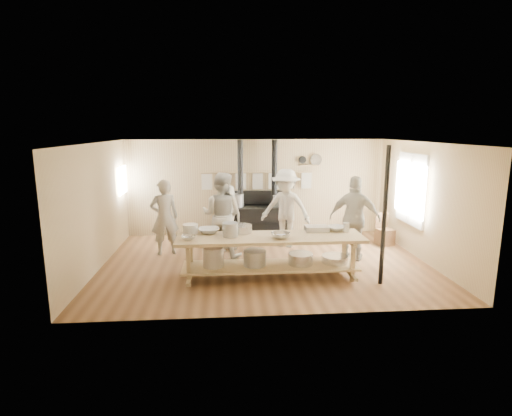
# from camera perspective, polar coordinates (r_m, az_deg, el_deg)

# --- Properties ---
(ground) EXTENTS (7.00, 7.00, 0.00)m
(ground) POSITION_cam_1_polar(r_m,az_deg,el_deg) (8.81, 1.35, -7.83)
(ground) COLOR brown
(ground) RESTS_ON ground
(room_shell) EXTENTS (7.00, 7.00, 7.00)m
(room_shell) POSITION_cam_1_polar(r_m,az_deg,el_deg) (8.41, 1.40, 2.67)
(room_shell) COLOR tan
(room_shell) RESTS_ON ground
(window_right) EXTENTS (0.09, 1.50, 1.65)m
(window_right) POSITION_cam_1_polar(r_m,az_deg,el_deg) (9.97, 21.31, 2.53)
(window_right) COLOR beige
(window_right) RESTS_ON ground
(left_opening) EXTENTS (0.00, 0.90, 0.90)m
(left_opening) POSITION_cam_1_polar(r_m,az_deg,el_deg) (10.68, -18.55, 3.80)
(left_opening) COLOR white
(left_opening) RESTS_ON ground
(stove) EXTENTS (1.90, 0.75, 2.60)m
(stove) POSITION_cam_1_polar(r_m,az_deg,el_deg) (10.69, 0.19, -1.48)
(stove) COLOR black
(stove) RESTS_ON ground
(towel_rail) EXTENTS (3.00, 0.04, 0.47)m
(towel_rail) POSITION_cam_1_polar(r_m,az_deg,el_deg) (10.79, 0.10, 4.23)
(towel_rail) COLOR #9F8B5B
(towel_rail) RESTS_ON ground
(back_wall_shelf) EXTENTS (0.63, 0.14, 0.32)m
(back_wall_shelf) POSITION_cam_1_polar(r_m,az_deg,el_deg) (10.99, 7.77, 6.60)
(back_wall_shelf) COLOR #9F8B5B
(back_wall_shelf) RESTS_ON ground
(prep_table) EXTENTS (3.60, 0.90, 0.85)m
(prep_table) POSITION_cam_1_polar(r_m,az_deg,el_deg) (7.79, 1.98, -6.38)
(prep_table) COLOR #9F8B5B
(prep_table) RESTS_ON ground
(support_post) EXTENTS (0.08, 0.08, 2.60)m
(support_post) POSITION_cam_1_polar(r_m,az_deg,el_deg) (7.67, 17.87, -1.18)
(support_post) COLOR black
(support_post) RESTS_ON ground
(cook_far_left) EXTENTS (0.73, 0.59, 1.76)m
(cook_far_left) POSITION_cam_1_polar(r_m,az_deg,el_deg) (9.42, -12.94, -1.30)
(cook_far_left) COLOR beige
(cook_far_left) RESTS_ON ground
(cook_left) EXTENTS (1.13, 1.01, 1.93)m
(cook_left) POSITION_cam_1_polar(r_m,az_deg,el_deg) (9.05, -4.92, -1.00)
(cook_left) COLOR beige
(cook_left) RESTS_ON ground
(cook_center) EXTENTS (0.92, 0.78, 1.59)m
(cook_center) POSITION_cam_1_polar(r_m,az_deg,el_deg) (9.53, -4.19, -1.38)
(cook_center) COLOR beige
(cook_center) RESTS_ON ground
(cook_right) EXTENTS (1.19, 0.88, 1.88)m
(cook_right) POSITION_cam_1_polar(r_m,az_deg,el_deg) (9.03, 13.93, -1.47)
(cook_right) COLOR beige
(cook_right) RESTS_ON ground
(cook_by_window) EXTENTS (1.43, 1.18, 1.92)m
(cook_by_window) POSITION_cam_1_polar(r_m,az_deg,el_deg) (9.82, 4.25, -0.03)
(cook_by_window) COLOR beige
(cook_by_window) RESTS_ON ground
(chair) EXTENTS (0.45, 0.45, 0.80)m
(chair) POSITION_cam_1_polar(r_m,az_deg,el_deg) (10.61, 17.87, -3.72)
(chair) COLOR #523521
(chair) RESTS_ON ground
(bowl_white_a) EXTENTS (0.44, 0.44, 0.10)m
(bowl_white_a) POSITION_cam_1_polar(r_m,az_deg,el_deg) (7.96, -6.75, -3.22)
(bowl_white_a) COLOR silver
(bowl_white_a) RESTS_ON prep_table
(bowl_steel_a) EXTENTS (0.37, 0.37, 0.08)m
(bowl_steel_a) POSITION_cam_1_polar(r_m,az_deg,el_deg) (7.54, -9.64, -4.21)
(bowl_steel_a) COLOR silver
(bowl_steel_a) RESTS_ON prep_table
(bowl_white_b) EXTENTS (0.51, 0.51, 0.09)m
(bowl_white_b) POSITION_cam_1_polar(r_m,az_deg,el_deg) (8.27, 11.38, -2.86)
(bowl_white_b) COLOR silver
(bowl_white_b) RESTS_ON prep_table
(bowl_steel_b) EXTENTS (0.38, 0.38, 0.11)m
(bowl_steel_b) POSITION_cam_1_polar(r_m,az_deg,el_deg) (7.54, 3.53, -3.93)
(bowl_steel_b) COLOR silver
(bowl_steel_b) RESTS_ON prep_table
(roasting_pan) EXTENTS (0.47, 0.31, 0.10)m
(roasting_pan) POSITION_cam_1_polar(r_m,az_deg,el_deg) (8.17, 8.67, -2.90)
(roasting_pan) COLOR #B2B2B7
(roasting_pan) RESTS_ON prep_table
(mixing_bowl_large) EXTENTS (0.61, 0.61, 0.15)m
(mixing_bowl_large) POSITION_cam_1_polar(r_m,az_deg,el_deg) (7.96, -2.26, -2.99)
(mixing_bowl_large) COLOR silver
(mixing_bowl_large) RESTS_ON prep_table
(bucket_galv) EXTENTS (0.35, 0.35, 0.27)m
(bucket_galv) POSITION_cam_1_polar(r_m,az_deg,el_deg) (7.65, -3.70, -3.10)
(bucket_galv) COLOR gray
(bucket_galv) RESTS_ON prep_table
(deep_bowl_enamel) EXTENTS (0.36, 0.36, 0.19)m
(deep_bowl_enamel) POSITION_cam_1_polar(r_m,az_deg,el_deg) (7.98, -9.36, -2.95)
(deep_bowl_enamel) COLOR silver
(deep_bowl_enamel) RESTS_ON prep_table
(pitcher) EXTENTS (0.15, 0.15, 0.19)m
(pitcher) POSITION_cam_1_polar(r_m,az_deg,el_deg) (8.19, 12.75, -2.70)
(pitcher) COLOR silver
(pitcher) RESTS_ON prep_table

